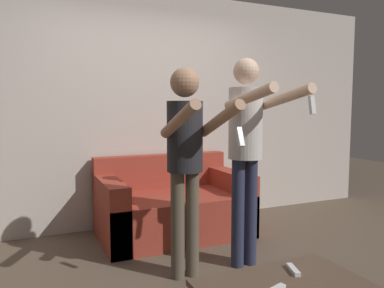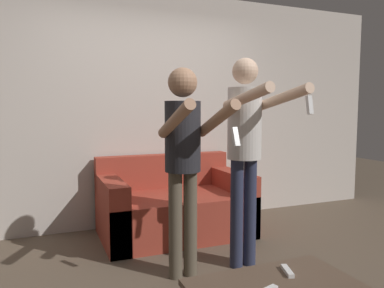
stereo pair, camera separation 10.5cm
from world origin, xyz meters
name	(u,v)px [view 1 (the left image)]	position (x,y,z in m)	size (l,w,h in m)	color
ground_plane	(205,277)	(0.00, 0.00, 0.00)	(14.00, 14.00, 0.00)	brown
wall_back	(145,109)	(0.00, 1.60, 1.35)	(6.40, 0.06, 2.70)	beige
couch	(172,208)	(0.14, 1.10, 0.29)	(1.55, 0.94, 0.83)	#9E3828
person_standing_left	(186,150)	(-0.14, 0.06, 1.04)	(0.40, 0.74, 1.67)	brown
person_standing_right	(247,139)	(0.42, 0.06, 1.11)	(0.41, 0.78, 1.77)	#282D47
remote_far	(293,270)	(0.17, -0.87, 0.39)	(0.08, 0.15, 0.02)	white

